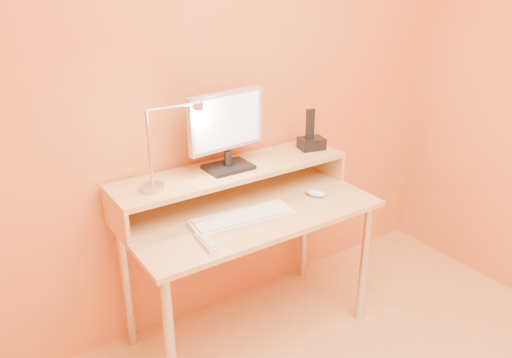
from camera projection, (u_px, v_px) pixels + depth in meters
wall_back at (213, 86)px, 2.40m from camera, size 3.00×0.04×2.50m
desk_leg_fl at (170, 347)px, 2.04m from camera, size 0.04×0.04×0.69m
desk_leg_fr at (364, 264)px, 2.60m from camera, size 0.04×0.04×0.69m
desk_leg_bl at (127, 286)px, 2.42m from camera, size 0.04×0.04×0.69m
desk_leg_br at (304, 226)px, 2.98m from camera, size 0.04×0.04×0.69m
desk_lower at (249, 211)px, 2.37m from camera, size 1.20×0.60×0.02m
shelf_riser_left at (116, 216)px, 2.15m from camera, size 0.02×0.30×0.14m
shelf_riser_right at (324, 161)px, 2.75m from camera, size 0.02×0.30×0.14m
desk_shelf at (232, 170)px, 2.42m from camera, size 1.20×0.30×0.02m
monitor_foot at (228, 167)px, 2.40m from camera, size 0.22×0.16×0.02m
monitor_neck at (228, 158)px, 2.38m from camera, size 0.04×0.04×0.07m
monitor_panel at (226, 121)px, 2.31m from camera, size 0.40×0.07×0.27m
monitor_back at (224, 119)px, 2.33m from camera, size 0.36×0.05×0.23m
monitor_screen at (228, 122)px, 2.30m from camera, size 0.36×0.04×0.24m
lamp_base at (153, 187)px, 2.17m from camera, size 0.10×0.10×0.02m
lamp_post at (149, 149)px, 2.10m from camera, size 0.01×0.01×0.33m
lamp_arm at (173, 107)px, 2.09m from camera, size 0.24×0.01×0.01m
lamp_head at (198, 106)px, 2.16m from camera, size 0.04×0.04×0.03m
lamp_bulb at (198, 110)px, 2.17m from camera, size 0.03×0.03×0.00m
phone_dock at (311, 143)px, 2.65m from camera, size 0.15×0.13×0.06m
phone_handset at (310, 124)px, 2.60m from camera, size 0.04×0.03×0.16m
phone_led at (324, 144)px, 2.63m from camera, size 0.01×0.00×0.04m
keyboard at (243, 219)px, 2.25m from camera, size 0.49×0.20×0.02m
mouse at (316, 193)px, 2.49m from camera, size 0.09×0.11×0.03m
remote_control at (207, 243)px, 2.06m from camera, size 0.05×0.16×0.02m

